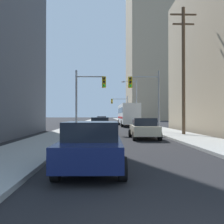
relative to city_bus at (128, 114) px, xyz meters
The scene contains 13 objects.
sidewalk_left 14.89m from the city_bus, 120.15° to the left, with size 3.22×160.00×0.15m, color #9E9E99.
sidewalk_right 13.15m from the city_bus, 78.94° to the left, with size 3.22×160.00×0.15m, color #9E9E99.
city_bus is the anchor object (origin of this frame).
sedan_navy 32.10m from the city_bus, 97.48° to the right, with size 1.95×4.24×1.52m.
sedan_beige 21.49m from the city_bus, 92.35° to the right, with size 1.95×4.26×1.52m.
sedan_grey 16.46m from the city_bus, 104.72° to the right, with size 1.95×4.22×1.52m.
sedan_red 7.79m from the city_bus, 123.17° to the left, with size 1.95×4.25×1.52m.
traffic_signal_near_left 16.64m from the city_bus, 108.40° to the right, with size 2.90×0.44×6.00m.
traffic_signal_near_right 15.81m from the city_bus, 89.19° to the right, with size 3.05×0.44×6.00m.
traffic_signal_far_right 17.30m from the city_bus, 90.38° to the left, with size 3.77×0.44×6.00m.
utility_pole_right 19.53m from the city_bus, 81.55° to the right, with size 2.20×0.28×10.72m.
street_lamp_right 3.31m from the city_bus, 54.34° to the left, with size 2.62×0.32×7.50m.
building_right_far_highrise 61.42m from the city_bus, 73.54° to the left, with size 19.60×22.94×68.05m, color tan.
Camera 1 is at (-1.33, -2.48, 1.72)m, focal length 40.53 mm.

